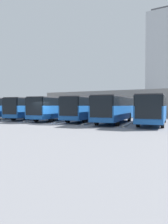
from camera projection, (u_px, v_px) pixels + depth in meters
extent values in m
plane|color=gray|center=(45.00, 124.00, 25.03)|extent=(600.00, 600.00, 0.00)
cube|color=#19519E|center=(153.00, 113.00, 23.81)|extent=(4.25, 11.27, 1.60)
cube|color=black|center=(153.00, 101.00, 23.76)|extent=(4.19, 11.10, 0.98)
cube|color=black|center=(148.00, 107.00, 18.66)|extent=(2.20, 0.39, 2.08)
cube|color=#19519E|center=(148.00, 122.00, 18.70)|extent=(2.38, 0.44, 0.40)
cube|color=#333338|center=(153.00, 96.00, 23.75)|extent=(4.08, 10.82, 0.12)
cylinder|color=black|center=(162.00, 122.00, 20.25)|extent=(0.47, 1.11, 1.07)
cylinder|color=black|center=(138.00, 122.00, 21.08)|extent=(0.47, 1.11, 1.07)
cylinder|color=black|center=(165.00, 118.00, 26.58)|extent=(0.47, 1.11, 1.07)
cylinder|color=black|center=(146.00, 118.00, 27.41)|extent=(0.47, 1.11, 1.07)
cube|color=#9E9E99|center=(128.00, 124.00, 23.56)|extent=(1.17, 5.79, 0.15)
cube|color=#19519E|center=(115.00, 112.00, 25.85)|extent=(4.25, 11.27, 1.60)
cube|color=black|center=(115.00, 102.00, 25.80)|extent=(4.19, 11.10, 0.98)
cube|color=black|center=(101.00, 107.00, 20.70)|extent=(2.20, 0.39, 2.08)
cube|color=#19519E|center=(101.00, 120.00, 20.74)|extent=(2.38, 0.44, 0.40)
cube|color=#333338|center=(115.00, 97.00, 25.78)|extent=(4.08, 10.82, 0.12)
cylinder|color=black|center=(117.00, 121.00, 22.29)|extent=(0.47, 1.11, 1.07)
cylinder|color=black|center=(97.00, 120.00, 23.12)|extent=(0.47, 1.11, 1.07)
cylinder|color=black|center=(129.00, 117.00, 28.62)|extent=(0.47, 1.11, 1.07)
cylinder|color=black|center=(113.00, 117.00, 29.45)|extent=(0.47, 1.11, 1.07)
cube|color=#9E9E99|center=(92.00, 123.00, 25.60)|extent=(1.17, 5.79, 0.15)
cube|color=#19519E|center=(87.00, 112.00, 28.84)|extent=(4.25, 11.27, 1.60)
cube|color=black|center=(87.00, 102.00, 28.79)|extent=(4.19, 11.10, 0.98)
cube|color=black|center=(68.00, 106.00, 23.69)|extent=(2.20, 0.39, 2.08)
cube|color=#19519E|center=(68.00, 119.00, 23.73)|extent=(2.38, 0.44, 0.40)
cube|color=#333338|center=(87.00, 98.00, 28.78)|extent=(4.08, 10.82, 0.12)
cylinder|color=black|center=(85.00, 119.00, 25.28)|extent=(0.47, 1.11, 1.07)
cylinder|color=black|center=(68.00, 118.00, 26.11)|extent=(0.47, 1.11, 1.07)
cylinder|color=black|center=(102.00, 116.00, 31.61)|extent=(0.47, 1.11, 1.07)
cylinder|color=black|center=(88.00, 116.00, 32.44)|extent=(0.47, 1.11, 1.07)
cube|color=#9E9E99|center=(66.00, 121.00, 28.59)|extent=(1.17, 5.79, 0.15)
cube|color=#19519E|center=(57.00, 111.00, 30.44)|extent=(4.25, 11.27, 1.60)
cube|color=black|center=(57.00, 102.00, 30.40)|extent=(4.19, 11.10, 0.98)
cube|color=black|center=(34.00, 106.00, 25.30)|extent=(2.20, 0.39, 2.08)
cube|color=#19519E|center=(34.00, 118.00, 25.34)|extent=(2.38, 0.44, 0.40)
cube|color=#333338|center=(57.00, 98.00, 30.38)|extent=(4.08, 10.82, 0.12)
cylinder|color=black|center=(51.00, 118.00, 26.88)|extent=(0.47, 1.11, 1.07)
cylinder|color=black|center=(36.00, 118.00, 27.71)|extent=(0.47, 1.11, 1.07)
cylinder|color=black|center=(74.00, 115.00, 33.21)|extent=(0.47, 1.11, 1.07)
cylinder|color=black|center=(61.00, 115.00, 34.04)|extent=(0.47, 1.11, 1.07)
cube|color=#9E9E99|center=(37.00, 120.00, 30.19)|extent=(1.17, 5.79, 0.15)
cube|color=#19519E|center=(35.00, 111.00, 32.85)|extent=(4.25, 11.27, 1.60)
cube|color=black|center=(35.00, 102.00, 32.81)|extent=(4.19, 11.10, 0.98)
cube|color=black|center=(9.00, 106.00, 27.71)|extent=(2.20, 0.39, 2.08)
cube|color=#19519E|center=(9.00, 117.00, 27.75)|extent=(2.38, 0.44, 0.40)
cube|color=#333338|center=(35.00, 99.00, 32.79)|extent=(4.08, 10.82, 0.12)
cylinder|color=black|center=(27.00, 117.00, 29.30)|extent=(0.47, 1.11, 1.07)
cylinder|color=black|center=(13.00, 117.00, 30.13)|extent=(0.47, 1.11, 1.07)
cylinder|color=black|center=(53.00, 115.00, 35.63)|extent=(0.47, 1.11, 1.07)
cylinder|color=black|center=(41.00, 114.00, 36.46)|extent=(0.47, 1.11, 1.07)
cube|color=#9E9E99|center=(16.00, 119.00, 32.61)|extent=(1.17, 5.79, 0.15)
cube|color=#19519E|center=(17.00, 110.00, 35.50)|extent=(4.25, 11.27, 1.60)
cube|color=black|center=(17.00, 102.00, 35.46)|extent=(4.19, 11.10, 0.98)
cube|color=#333338|center=(17.00, 99.00, 35.44)|extent=(4.08, 10.82, 0.12)
cylinder|color=black|center=(8.00, 116.00, 31.94)|extent=(0.47, 1.11, 1.07)
cylinder|color=black|center=(35.00, 114.00, 38.27)|extent=(0.47, 1.11, 1.07)
cylinder|color=black|center=(24.00, 114.00, 39.10)|extent=(0.47, 1.11, 1.07)
cube|color=gray|center=(124.00, 103.00, 46.72)|extent=(31.59, 13.28, 4.87)
cube|color=silver|center=(136.00, 95.00, 53.62)|extent=(31.59, 3.00, 0.24)
cylinder|color=slate|center=(98.00, 104.00, 60.34)|extent=(0.20, 0.20, 4.62)
cube|color=#ADB2B7|center=(162.00, 61.00, 167.96)|extent=(20.39, 20.39, 71.80)
cube|color=#4C4C51|center=(163.00, 12.00, 166.72)|extent=(14.27, 14.27, 2.40)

